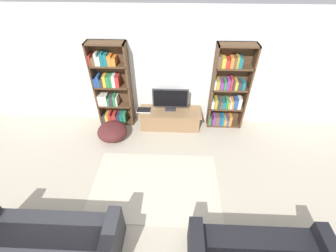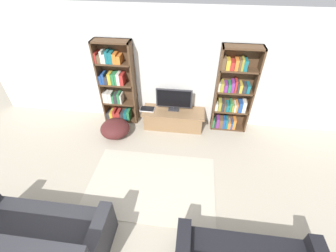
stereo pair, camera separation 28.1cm
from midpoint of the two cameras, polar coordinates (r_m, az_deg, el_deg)
wall_back at (r=5.04m, az=-1.12°, el=13.99°), size 8.80×0.06×2.60m
bookshelf_left at (r=5.29m, az=-15.74°, el=9.43°), size 0.80×0.30×1.96m
bookshelf_right at (r=5.15m, az=13.45°, el=8.76°), size 0.80×0.30×1.96m
tv_stand at (r=5.33m, az=-0.96°, el=1.89°), size 1.44×0.53×0.43m
television at (r=5.10m, az=-0.97°, el=6.82°), size 0.81×0.16×0.54m
laptop at (r=5.26m, az=-7.66°, el=3.99°), size 0.33×0.21×0.03m
area_rug at (r=4.26m, az=-5.16°, el=-14.78°), size 2.29×1.52×0.02m
couch_left_sectional at (r=3.82m, az=-31.25°, el=-25.56°), size 1.96×0.89×0.92m
beanbag_ottoman at (r=5.20m, az=-15.45°, el=-1.36°), size 0.66×0.66×0.37m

